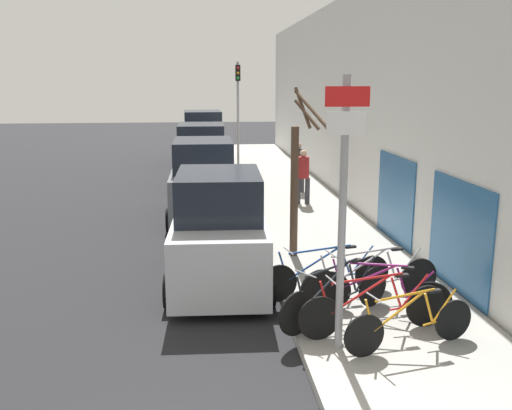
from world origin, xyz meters
The scene contains 18 objects.
ground_plane centered at (0.00, 11.20, 0.00)m, with size 80.00×80.00×0.00m, color black.
sidewalk_curb centered at (2.60, 14.00, 0.07)m, with size 3.20×32.00×0.15m.
building_facade centered at (4.35, 13.91, 3.23)m, with size 0.23×32.00×6.50m.
signpost centered at (1.54, 3.36, 2.24)m, with size 0.59×0.13×3.82m.
bicycle_0 centered at (2.54, 3.23, 0.52)m, with size 2.06×0.65×0.86m.
bicycle_1 centered at (2.18, 3.78, 0.54)m, with size 2.40×0.55×0.92m.
bicycle_2 centered at (1.75, 4.31, 0.55)m, with size 2.07×1.40×0.95m.
bicycle_3 centered at (2.52, 4.49, 0.52)m, with size 2.05×0.94×0.87m.
bicycle_4 centered at (2.48, 4.91, 0.57)m, with size 2.55×0.68×0.98m.
bicycle_5 centered at (1.81, 5.33, 0.54)m, with size 2.41×0.62×0.91m.
parked_car_0 centered at (-0.02, 6.67, 1.00)m, with size 2.07×4.22×2.21m.
parked_car_1 centered at (-0.26, 11.94, 1.04)m, with size 2.04×4.41×2.29m.
parked_car_2 centered at (-0.27, 17.41, 1.04)m, with size 2.14×4.63×2.33m.
parked_car_3 centered at (-0.16, 23.25, 1.12)m, with size 2.20×4.70×2.50m.
pedestrian_near centered at (2.80, 13.02, 1.12)m, with size 0.43×0.37×1.68m.
pedestrian_far centered at (2.99, 14.98, 1.13)m, with size 0.43×0.38×1.70m.
street_tree centered at (1.66, 7.74, 1.83)m, with size 0.59×1.29×3.62m.
traffic_light centered at (1.30, 19.87, 3.03)m, with size 0.20×0.30×4.50m.
Camera 1 is at (-0.41, -4.04, 3.89)m, focal length 40.00 mm.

